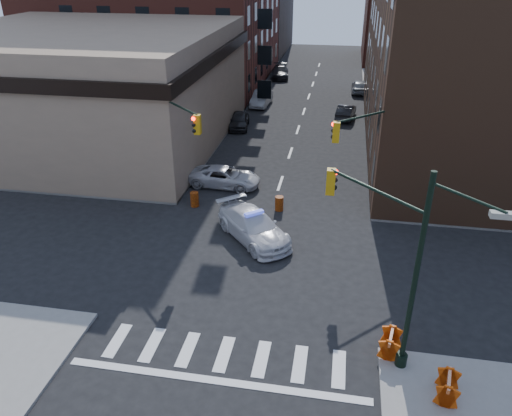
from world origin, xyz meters
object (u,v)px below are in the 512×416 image
at_px(barrel_bank, 195,199).
at_px(parked_car_wfar, 262,98).
at_px(barricade_nw_a, 142,177).
at_px(parked_car_wnear, 239,120).
at_px(parked_car_enear, 346,112).
at_px(barricade_se_a, 390,343).
at_px(barrel_road, 279,203).
at_px(pedestrian_b, 115,181).
at_px(police_car, 254,226).
at_px(pickup, 225,177).
at_px(pedestrian_a, 111,181).

bearing_deg(barrel_bank, parked_car_wfar, 89.40).
relative_size(barrel_bank, barricade_nw_a, 0.73).
height_order(parked_car_wnear, parked_car_enear, parked_car_wnear).
bearing_deg(parked_car_wfar, barricade_se_a, -69.88).
bearing_deg(barrel_road, parked_car_enear, 79.62).
xyz_separation_m(pedestrian_b, barricade_se_a, (16.62, -11.70, -0.50)).
relative_size(parked_car_wfar, barricade_nw_a, 3.57).
bearing_deg(police_car, barrel_road, 35.00).
relative_size(pickup, barricade_se_a, 3.92).
bearing_deg(pedestrian_a, parked_car_wnear, 71.36).
bearing_deg(pedestrian_a, pickup, 21.56).
bearing_deg(parked_car_enear, barrel_bank, 74.14).
relative_size(parked_car_enear, barricade_nw_a, 3.26).
relative_size(barrel_bank, barricade_se_a, 0.77).
xyz_separation_m(barrel_road, barrel_bank, (-5.29, -0.37, 0.01)).
xyz_separation_m(pedestrian_a, barrel_road, (11.03, -0.25, -0.56)).
distance_m(pickup, barricade_se_a, 17.76).
relative_size(parked_car_wfar, barrel_road, 5.00).
relative_size(parked_car_wnear, barricade_se_a, 3.39).
relative_size(pedestrian_b, barrel_bank, 2.05).
height_order(parked_car_wnear, parked_car_wfar, parked_car_wfar).
xyz_separation_m(pickup, parked_car_wnear, (-1.67, 12.72, 0.04)).
relative_size(parked_car_enear, barricade_se_a, 3.43).
height_order(parked_car_wnear, pedestrian_a, pedestrian_a).
relative_size(police_car, pedestrian_a, 3.14).
xyz_separation_m(barrel_bank, barricade_se_a, (11.23, -11.30, 0.14)).
bearing_deg(parked_car_wnear, pedestrian_b, -113.86).
distance_m(parked_car_wfar, pedestrian_a, 23.96).
bearing_deg(barrel_road, barricade_nw_a, 168.19).
xyz_separation_m(police_car, barrel_bank, (-4.37, 3.34, -0.32)).
relative_size(parked_car_wfar, pedestrian_a, 2.64).
xyz_separation_m(police_car, pedestrian_a, (-10.11, 3.95, 0.23)).
bearing_deg(parked_car_wnear, pedestrian_a, -115.27).
height_order(pickup, barrel_bank, pickup).
xyz_separation_m(police_car, pickup, (-3.19, 6.67, -0.13)).
relative_size(barrel_road, barricade_nw_a, 0.71).
distance_m(parked_car_enear, barrel_bank, 22.45).
bearing_deg(parked_car_enear, barrel_road, 87.37).
bearing_deg(parked_car_enear, pedestrian_b, 62.26).
bearing_deg(pickup, parked_car_wfar, 6.71).
bearing_deg(parked_car_wfar, parked_car_enear, -17.61).
height_order(police_car, parked_car_wfar, police_car).
relative_size(parked_car_enear, pedestrian_a, 2.41).
distance_m(police_car, barricade_nw_a, 10.50).
distance_m(parked_car_wnear, barrel_road, 16.72).
bearing_deg(parked_car_enear, barricade_nw_a, 61.31).
xyz_separation_m(barrel_bank, barricade_nw_a, (-4.42, 2.40, 0.16)).
distance_m(police_car, parked_car_wfar, 27.46).
relative_size(barrel_road, barrel_bank, 0.98).
height_order(pickup, parked_car_enear, parked_car_enear).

